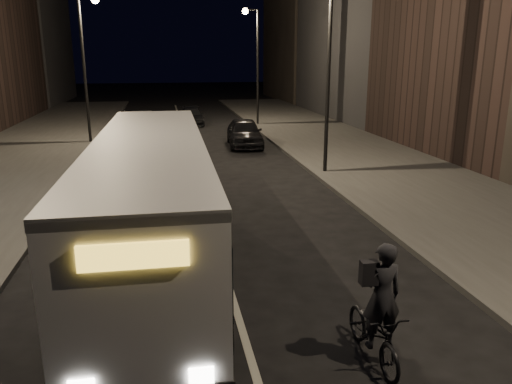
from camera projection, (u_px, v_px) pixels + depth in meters
name	position (u px, v px, depth m)	size (l,w,h in m)	color
ground	(241.00, 327.00, 9.65)	(180.00, 180.00, 0.00)	black
sidewalk_right	(369.00, 161.00, 24.40)	(7.00, 70.00, 0.16)	#363533
streetlight_right_mid	(323.00, 48.00, 20.55)	(1.20, 0.44, 8.12)	black
streetlight_right_far	(254.00, 51.00, 35.72)	(1.20, 0.44, 8.12)	black
streetlight_left_far	(87.00, 50.00, 28.16)	(1.20, 0.44, 8.12)	black
city_bus	(152.00, 198.00, 12.12)	(2.93, 11.94, 3.20)	silver
cyclist_on_bicycle	(376.00, 322.00, 8.40)	(0.73, 1.95, 2.22)	black
car_near	(244.00, 132.00, 28.64)	(1.87, 4.65, 1.59)	black
car_mid	(142.00, 120.00, 35.44)	(1.37, 3.93, 1.29)	#3A3A3D
car_far	(192.00, 116.00, 37.62)	(1.76, 4.32, 1.25)	black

